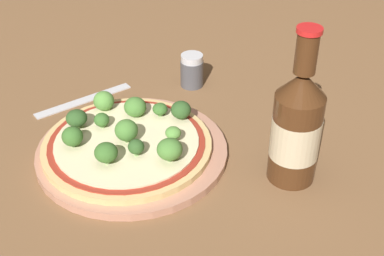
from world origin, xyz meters
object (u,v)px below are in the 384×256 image
(pizza, at_px, (129,144))
(pepper_shaker, at_px, (192,71))
(beer_bottle, at_px, (297,127))
(fork, at_px, (84,100))

(pizza, height_order, pepper_shaker, pepper_shaker)
(beer_bottle, xyz_separation_m, pepper_shaker, (-0.29, -0.01, -0.05))
(pepper_shaker, height_order, fork, pepper_shaker)
(pizza, xyz_separation_m, pepper_shaker, (-0.14, 0.17, 0.01))
(pizza, distance_m, beer_bottle, 0.24)
(beer_bottle, bearing_deg, pepper_shaker, -178.44)
(pepper_shaker, xyz_separation_m, fork, (-0.04, -0.19, -0.03))
(beer_bottle, bearing_deg, pizza, -129.34)
(pizza, xyz_separation_m, beer_bottle, (0.15, 0.18, 0.07))
(pepper_shaker, distance_m, fork, 0.20)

